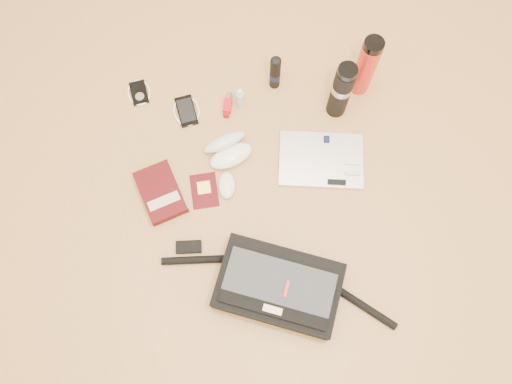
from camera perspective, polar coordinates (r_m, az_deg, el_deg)
The scene contains 14 objects.
ground at distance 1.78m, azimuth 0.49°, elevation -1.87°, with size 4.00×4.00×0.00m, color tan.
messenger_bag at distance 1.68m, azimuth 2.51°, elevation -10.72°, with size 0.78×0.36×0.11m.
laptop at distance 1.85m, azimuth 7.49°, elevation 3.61°, with size 0.32×0.24×0.03m.
book at distance 1.81m, azimuth -10.79°, elevation -0.04°, with size 0.20×0.24×0.04m.
passport at distance 1.81m, azimuth -5.93°, elevation 0.18°, with size 0.11×0.14×0.01m.
mouse at distance 1.79m, azimuth -3.34°, elevation 0.76°, with size 0.06×0.10×0.03m.
sunglasses_case at distance 1.83m, azimuth -3.24°, elevation 4.91°, with size 0.21×0.19×0.10m.
ipod at distance 2.01m, azimuth -13.22°, elevation 10.99°, with size 0.11×0.11×0.01m.
phone at distance 1.94m, azimuth -7.95°, elevation 9.16°, with size 0.12×0.14×0.01m.
inhaler at distance 1.93m, azimuth -3.24°, elevation 9.91°, with size 0.04×0.10×0.03m.
spray_bottle at distance 1.90m, azimuth -1.83°, elevation 10.60°, with size 0.03×0.03×0.11m.
aerosol_can at distance 1.91m, azimuth 2.20°, elevation 13.50°, with size 0.05×0.05×0.17m.
thermos_black at distance 1.83m, azimuth 9.73°, elevation 11.35°, with size 0.08×0.08×0.28m.
thermos_red at distance 1.90m, azimuth 12.42°, elevation 13.84°, with size 0.09×0.09×0.29m.
Camera 1 is at (-0.04, -0.49, 1.71)m, focal length 35.00 mm.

